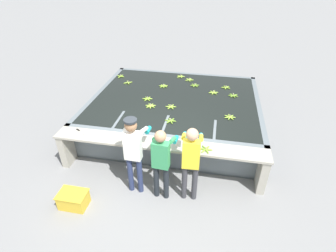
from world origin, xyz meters
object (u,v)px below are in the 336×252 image
at_px(banana_bunch_floating_13, 230,117).
at_px(banana_bunch_ledge_0, 205,149).
at_px(banana_bunch_floating_1, 195,85).
at_px(banana_bunch_floating_7, 163,86).
at_px(banana_bunch_floating_2, 128,83).
at_px(banana_bunch_floating_10, 189,80).
at_px(banana_bunch_floating_3, 151,106).
at_px(banana_bunch_floating_9, 233,95).
at_px(worker_1, 161,159).
at_px(worker_2, 191,158).
at_px(banana_bunch_floating_12, 213,92).
at_px(worker_0, 133,149).
at_px(knife_0, 80,131).
at_px(banana_bunch_floating_4, 121,76).
at_px(banana_bunch_floating_11, 226,87).
at_px(banana_bunch_floating_8, 147,99).
at_px(banana_bunch_floating_6, 181,76).
at_px(banana_bunch_floating_0, 170,121).
at_px(banana_bunch_floating_5, 171,107).
at_px(crate, 73,199).

height_order(banana_bunch_floating_13, banana_bunch_ledge_0, banana_bunch_ledge_0).
distance_m(banana_bunch_floating_1, banana_bunch_floating_7, 0.94).
relative_size(banana_bunch_floating_2, banana_bunch_floating_10, 0.92).
bearing_deg(banana_bunch_floating_3, banana_bunch_floating_9, 26.12).
distance_m(worker_1, banana_bunch_floating_9, 3.40).
relative_size(worker_2, banana_bunch_floating_12, 5.91).
relative_size(worker_0, banana_bunch_floating_12, 6.16).
xyz_separation_m(banana_bunch_floating_12, banana_bunch_ledge_0, (-0.03, -2.69, 0.00)).
xyz_separation_m(banana_bunch_floating_9, banana_bunch_floating_12, (-0.55, 0.09, 0.00)).
relative_size(banana_bunch_floating_9, knife_0, 0.87).
height_order(banana_bunch_floating_4, knife_0, banana_bunch_floating_4).
distance_m(worker_2, banana_bunch_floating_11, 3.61).
distance_m(banana_bunch_floating_1, banana_bunch_floating_4, 2.44).
relative_size(banana_bunch_floating_2, banana_bunch_floating_11, 0.93).
bearing_deg(banana_bunch_floating_8, banana_bunch_ledge_0, -48.76).
relative_size(banana_bunch_floating_9, banana_bunch_floating_11, 1.02).
xyz_separation_m(worker_2, banana_bunch_floating_12, (0.27, 3.14, -0.10)).
bearing_deg(banana_bunch_floating_3, banana_bunch_floating_13, -5.27).
height_order(banana_bunch_floating_6, banana_bunch_floating_7, same).
bearing_deg(worker_2, banana_bunch_floating_11, 80.16).
bearing_deg(banana_bunch_floating_2, banana_bunch_floating_0, -49.15).
bearing_deg(banana_bunch_floating_6, worker_0, -93.79).
bearing_deg(banana_bunch_floating_5, knife_0, -140.17).
distance_m(banana_bunch_floating_6, knife_0, 3.94).
relative_size(banana_bunch_floating_1, banana_bunch_floating_3, 1.00).
relative_size(worker_0, banana_bunch_floating_7, 6.16).
xyz_separation_m(banana_bunch_floating_4, banana_bunch_floating_5, (1.97, -1.72, -0.00)).
bearing_deg(worker_1, banana_bunch_floating_9, 66.32).
distance_m(worker_2, knife_0, 2.61).
distance_m(banana_bunch_floating_8, banana_bunch_floating_11, 2.38).
bearing_deg(banana_bunch_floating_11, banana_bunch_floating_7, -172.21).
bearing_deg(banana_bunch_floating_2, banana_bunch_floating_10, 17.81).
distance_m(banana_bunch_floating_13, crate, 3.89).
bearing_deg(banana_bunch_floating_7, banana_bunch_floating_3, -93.14).
relative_size(banana_bunch_floating_4, knife_0, 0.87).
height_order(banana_bunch_floating_9, crate, banana_bunch_floating_9).
xyz_separation_m(banana_bunch_floating_0, banana_bunch_floating_4, (-2.08, 2.40, 0.00)).
xyz_separation_m(banana_bunch_floating_5, banana_bunch_floating_8, (-0.70, 0.32, 0.00)).
relative_size(worker_1, banana_bunch_floating_0, 5.66).
relative_size(banana_bunch_floating_7, banana_bunch_floating_12, 1.00).
distance_m(banana_bunch_floating_1, banana_bunch_floating_13, 1.99).
bearing_deg(worker_1, banana_bunch_floating_5, 95.78).
relative_size(banana_bunch_floating_8, banana_bunch_floating_9, 1.01).
relative_size(banana_bunch_floating_8, banana_bunch_floating_12, 1.01).
height_order(banana_bunch_floating_5, banana_bunch_ledge_0, banana_bunch_ledge_0).
bearing_deg(banana_bunch_floating_12, banana_bunch_floating_9, -8.91).
bearing_deg(banana_bunch_floating_11, worker_1, -107.78).
bearing_deg(banana_bunch_floating_6, worker_1, -86.26).
xyz_separation_m(worker_1, banana_bunch_floating_9, (1.37, 3.12, -0.05)).
bearing_deg(banana_bunch_ledge_0, banana_bunch_floating_4, 131.63).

